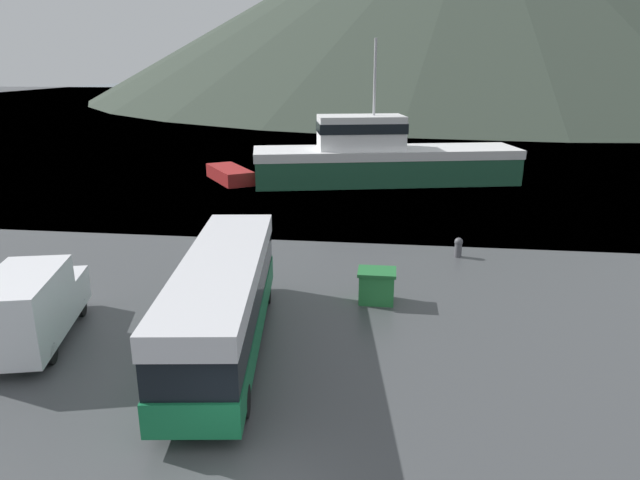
# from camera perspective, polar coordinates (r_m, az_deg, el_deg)

# --- Properties ---
(water_surface) EXTENTS (240.00, 240.00, 0.00)m
(water_surface) POSITION_cam_1_polar(r_m,az_deg,el_deg) (148.90, 6.27, 13.79)
(water_surface) COLOR slate
(water_surface) RESTS_ON ground
(tour_bus) EXTENTS (3.83, 11.06, 3.18)m
(tour_bus) POSITION_cam_1_polar(r_m,az_deg,el_deg) (18.79, -9.65, -5.80)
(tour_bus) COLOR #146B3D
(tour_bus) RESTS_ON ground
(delivery_van) EXTENTS (3.49, 6.12, 2.65)m
(delivery_van) POSITION_cam_1_polar(r_m,az_deg,el_deg) (21.31, -26.94, -5.88)
(delivery_van) COLOR silver
(delivery_van) RESTS_ON ground
(fishing_boat) EXTENTS (21.06, 9.20, 10.78)m
(fishing_boat) POSITION_cam_1_polar(r_m,az_deg,el_deg) (45.12, 6.16, 8.24)
(fishing_boat) COLOR #1E5138
(fishing_boat) RESTS_ON water_surface
(storage_bin) EXTENTS (1.49, 1.19, 1.31)m
(storage_bin) POSITION_cam_1_polar(r_m,az_deg,el_deg) (22.68, 5.68, -4.57)
(storage_bin) COLOR #287F3D
(storage_bin) RESTS_ON ground
(small_boat) EXTENTS (4.99, 5.89, 1.07)m
(small_boat) POSITION_cam_1_polar(r_m,az_deg,el_deg) (46.27, -9.01, 6.50)
(small_boat) COLOR maroon
(small_boat) RESTS_ON water_surface
(mooring_bollard) EXTENTS (0.41, 0.41, 0.97)m
(mooring_bollard) POSITION_cam_1_polar(r_m,az_deg,el_deg) (28.53, 13.67, -0.64)
(mooring_bollard) COLOR #4C4C51
(mooring_bollard) RESTS_ON ground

